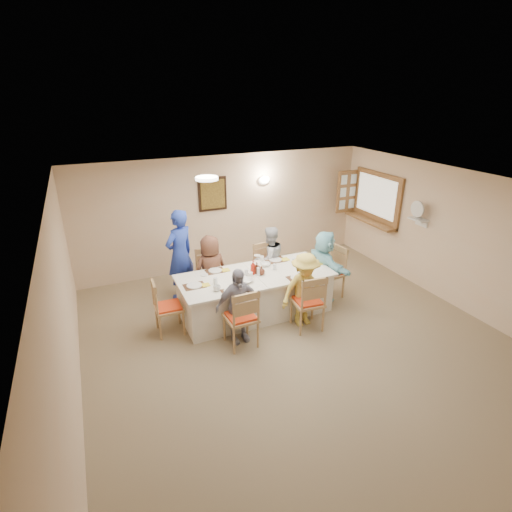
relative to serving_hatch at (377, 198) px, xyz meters
name	(u,v)px	position (x,y,z in m)	size (l,w,h in m)	color
ground	(303,346)	(-3.21, -2.40, -1.50)	(7.00, 7.00, 0.00)	#968263
room_walls	(308,259)	(-3.21, -2.40, 0.01)	(7.00, 7.00, 7.00)	beige
wall_picture	(213,194)	(-3.51, 1.06, 0.20)	(0.62, 0.05, 0.72)	black
wall_sconce	(264,180)	(-2.31, 1.04, 0.40)	(0.26, 0.09, 0.18)	white
ceiling_light	(207,178)	(-4.21, -0.90, 0.97)	(0.36, 0.36, 0.05)	white
serving_hatch	(377,198)	(0.00, 0.00, 0.00)	(0.06, 1.50, 1.15)	brown
hatch_sill	(370,221)	(-0.12, 0.00, -0.53)	(0.30, 1.50, 0.05)	brown
shutter_door	(347,192)	(-0.26, 0.76, 0.00)	(0.55, 0.04, 1.00)	brown
fan_shelf	(418,219)	(-0.08, -1.35, -0.10)	(0.22, 0.36, 0.03)	white
desk_fan	(418,212)	(-0.11, -1.35, 0.05)	(0.30, 0.30, 0.28)	#A5A5A8
dining_table	(255,294)	(-3.48, -1.13, -1.12)	(2.70, 1.14, 0.76)	white
chair_back_left	(209,276)	(-4.08, -0.33, -1.01)	(0.47, 0.47, 0.99)	tan
chair_back_right	(267,267)	(-2.88, -0.33, -1.04)	(0.44, 0.44, 0.92)	tan
chair_front_left	(241,316)	(-4.08, -1.93, -0.99)	(0.49, 0.49, 1.02)	tan
chair_front_right	(308,301)	(-2.88, -1.93, -0.99)	(0.49, 0.49, 1.02)	tan
chair_left_end	(169,306)	(-5.03, -1.13, -1.02)	(0.46, 0.46, 0.96)	tan
chair_right_end	(329,272)	(-1.93, -1.13, -0.99)	(0.49, 0.49, 1.02)	tan
diner_back_left	(211,270)	(-4.08, -0.45, -0.83)	(0.72, 0.54, 1.34)	brown
diner_back_right	(269,260)	(-2.88, -0.45, -0.83)	(0.72, 0.60, 1.35)	#B6B7BE
diner_front_left	(238,306)	(-4.08, -1.81, -0.87)	(0.76, 0.35, 1.26)	#9995A7
diner_front_right	(304,290)	(-2.88, -1.81, -0.84)	(0.86, 0.50, 1.31)	#E3C44E
diner_right_end	(324,265)	(-2.06, -1.13, -0.82)	(0.44, 1.27, 1.36)	#9EEBFA
caregiver	(180,255)	(-4.53, 0.02, -0.62)	(0.76, 0.68, 1.75)	#2640B9
placemat_fl	(232,291)	(-4.08, -1.55, -0.74)	(0.33, 0.25, 0.01)	#472B19
plate_fl	(232,291)	(-4.08, -1.55, -0.73)	(0.26, 0.26, 0.02)	white
napkin_fl	(243,290)	(-3.90, -1.60, -0.73)	(0.13, 0.13, 0.01)	yellow
placemat_fr	(297,278)	(-2.88, -1.55, -0.74)	(0.33, 0.25, 0.01)	#472B19
plate_fr	(297,277)	(-2.88, -1.55, -0.73)	(0.23, 0.23, 0.01)	white
napkin_fr	(308,277)	(-2.70, -1.60, -0.73)	(0.15, 0.15, 0.01)	yellow
placemat_bl	(215,271)	(-4.08, -0.71, -0.74)	(0.33, 0.25, 0.01)	#472B19
plate_bl	(215,270)	(-4.08, -0.71, -0.73)	(0.24, 0.24, 0.01)	white
napkin_bl	(226,270)	(-3.90, -0.76, -0.73)	(0.14, 0.14, 0.01)	yellow
placemat_br	(275,260)	(-2.88, -0.71, -0.74)	(0.37, 0.28, 0.01)	#472B19
plate_br	(275,260)	(-2.88, -0.71, -0.73)	(0.24, 0.24, 0.01)	white
napkin_br	(285,259)	(-2.70, -0.76, -0.73)	(0.15, 0.15, 0.01)	yellow
placemat_le	(194,286)	(-4.58, -1.13, -0.74)	(0.35, 0.26, 0.01)	#472B19
plate_le	(194,285)	(-4.58, -1.13, -0.73)	(0.25, 0.25, 0.02)	white
napkin_le	(206,285)	(-4.40, -1.18, -0.73)	(0.13, 0.13, 0.01)	yellow
placemat_re	(311,264)	(-2.36, -1.13, -0.74)	(0.33, 0.25, 0.01)	#472B19
plate_re	(311,263)	(-2.36, -1.13, -0.73)	(0.23, 0.23, 0.01)	white
napkin_re	(320,263)	(-2.18, -1.18, -0.73)	(0.14, 0.14, 0.01)	yellow
teacup_a	(217,288)	(-4.29, -1.43, -0.69)	(0.13, 0.13, 0.09)	white
teacup_b	(262,258)	(-3.12, -0.61, -0.70)	(0.12, 0.12, 0.09)	white
bowl_a	(247,281)	(-3.72, -1.34, -0.71)	(0.27, 0.27, 0.05)	white
bowl_b	(265,264)	(-3.16, -0.87, -0.71)	(0.20, 0.20, 0.06)	white
condiment_ketchup	(253,267)	(-3.51, -1.09, -0.61)	(0.12, 0.12, 0.25)	#A31C0D
condiment_brown	(257,268)	(-3.44, -1.09, -0.64)	(0.10, 0.10, 0.21)	#4F2315
condiment_malt	(261,270)	(-3.39, -1.18, -0.66)	(0.15, 0.15, 0.16)	#4F2315
drinking_glass	(246,272)	(-3.63, -1.08, -0.68)	(0.07, 0.07, 0.10)	silver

